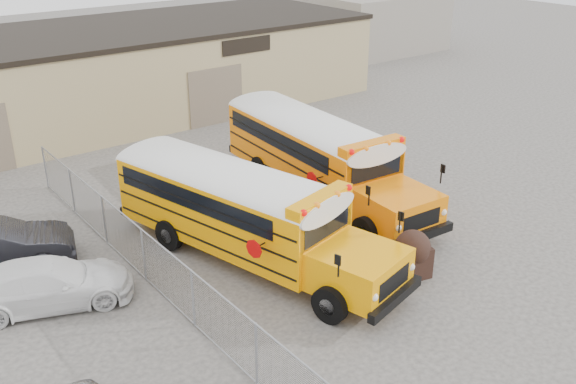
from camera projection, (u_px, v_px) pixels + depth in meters
ground at (354, 259)px, 21.07m from camera, size 120.00×120.00×0.00m
warehouse at (103, 73)px, 34.57m from camera, size 30.20×10.20×4.67m
chainlink_fence at (144, 255)px, 19.54m from camera, size 0.07×18.07×1.81m
distant_building_right at (371, 21)px, 50.87m from camera, size 10.00×8.00×4.40m
school_bus_left at (117, 161)px, 24.26m from camera, size 4.99×10.92×3.11m
school_bus_right at (235, 109)px, 30.16m from camera, size 3.69×11.07×3.19m
tarp_bundle at (412, 253)px, 19.87m from camera, size 1.22×1.14×1.53m
car_white at (47, 284)px, 18.42m from camera, size 5.18×3.45×1.39m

